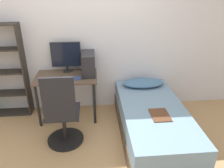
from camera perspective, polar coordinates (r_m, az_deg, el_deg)
name	(u,v)px	position (r m, az deg, el deg)	size (l,w,h in m)	color
ground_plane	(86,163)	(2.96, -6.79, -19.77)	(14.00, 14.00, 0.00)	tan
wall_back	(84,38)	(3.66, -7.36, 11.72)	(8.00, 0.05, 2.50)	silver
desk	(67,83)	(3.57, -11.73, 0.25)	(0.96, 0.61, 0.73)	brown
office_chair	(63,118)	(3.04, -12.77, -8.69)	(0.52, 0.52, 1.08)	black
bed	(152,122)	(3.27, 10.43, -9.63)	(0.90, 1.91, 0.49)	#4C3D2D
pillow	(143,83)	(3.71, 8.09, 0.32)	(0.69, 0.36, 0.11)	teal
magazine	(160,115)	(2.96, 12.39, -7.90)	(0.24, 0.32, 0.01)	#56331E
monitor	(66,56)	(3.63, -11.93, 7.26)	(0.48, 0.16, 0.49)	black
keyboard	(67,79)	(3.40, -11.61, 1.40)	(0.41, 0.13, 0.02)	#33477A
pc_tower	(88,64)	(3.50, -6.17, 5.33)	(0.20, 0.44, 0.35)	#232328
mouse	(84,78)	(3.38, -7.29, 1.58)	(0.06, 0.09, 0.02)	black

